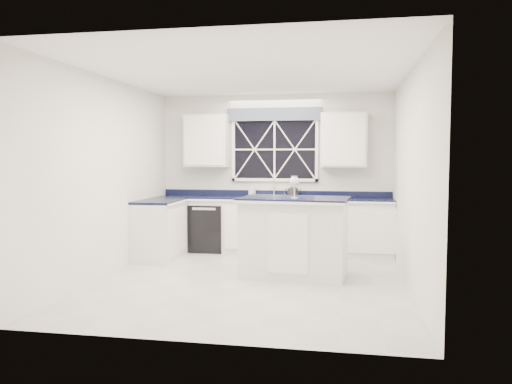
% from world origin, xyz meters
% --- Properties ---
extents(ground, '(4.50, 4.50, 0.00)m').
position_xyz_m(ground, '(0.00, 0.00, 0.00)').
color(ground, '#B6B7B2').
rests_on(ground, ground).
extents(back_wall, '(4.00, 0.10, 2.70)m').
position_xyz_m(back_wall, '(0.00, 2.25, 1.35)').
color(back_wall, silver).
rests_on(back_wall, ground).
extents(base_cabinets, '(3.99, 1.60, 0.90)m').
position_xyz_m(base_cabinets, '(-0.33, 1.78, 0.45)').
color(base_cabinets, silver).
rests_on(base_cabinets, ground).
extents(countertop, '(3.98, 0.64, 0.04)m').
position_xyz_m(countertop, '(0.00, 1.95, 0.92)').
color(countertop, black).
rests_on(countertop, base_cabinets).
extents(dishwasher, '(0.60, 0.58, 0.82)m').
position_xyz_m(dishwasher, '(-1.10, 1.95, 0.41)').
color(dishwasher, black).
rests_on(dishwasher, ground).
extents(window, '(1.65, 0.09, 1.26)m').
position_xyz_m(window, '(0.00, 2.20, 1.83)').
color(window, black).
rests_on(window, ground).
extents(upper_cabinets, '(3.10, 0.34, 0.90)m').
position_xyz_m(upper_cabinets, '(0.00, 2.08, 1.90)').
color(upper_cabinets, silver).
rests_on(upper_cabinets, ground).
extents(faucet, '(0.05, 0.20, 0.30)m').
position_xyz_m(faucet, '(0.00, 2.14, 1.10)').
color(faucet, silver).
rests_on(faucet, countertop).
extents(island, '(1.52, 1.00, 1.08)m').
position_xyz_m(island, '(0.53, 0.35, 0.54)').
color(island, silver).
rests_on(island, ground).
extents(rug, '(1.58, 1.13, 0.02)m').
position_xyz_m(rug, '(0.40, 0.97, 0.01)').
color(rug, '#A2A19D').
rests_on(rug, ground).
extents(kettle, '(0.30, 0.19, 0.21)m').
position_xyz_m(kettle, '(0.33, 2.07, 1.04)').
color(kettle, '#2E2E30').
rests_on(kettle, countertop).
extents(wine_glass, '(0.12, 0.12, 0.29)m').
position_xyz_m(wine_glass, '(0.54, 0.25, 1.28)').
color(wine_glass, silver).
rests_on(wine_glass, island).
extents(soap_bottle, '(0.11, 0.12, 0.21)m').
position_xyz_m(soap_bottle, '(-0.39, 2.17, 1.05)').
color(soap_bottle, silver).
rests_on(soap_bottle, countertop).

